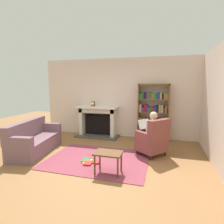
% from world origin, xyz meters
% --- Properties ---
extents(ground, '(14.00, 14.00, 0.00)m').
position_xyz_m(ground, '(0.00, 0.00, 0.00)').
color(ground, olive).
extents(back_wall, '(5.60, 0.10, 2.70)m').
position_xyz_m(back_wall, '(0.00, 2.55, 1.35)').
color(back_wall, beige).
rests_on(back_wall, ground).
extents(side_wall_right, '(0.10, 5.20, 2.70)m').
position_xyz_m(side_wall_right, '(2.65, 1.25, 1.35)').
color(side_wall_right, beige).
rests_on(side_wall_right, ground).
extents(area_rug, '(2.40, 1.80, 0.01)m').
position_xyz_m(area_rug, '(0.00, 0.30, 0.01)').
color(area_rug, '#8B3B4A').
rests_on(area_rug, ground).
extents(fireplace, '(1.47, 0.64, 1.07)m').
position_xyz_m(fireplace, '(-0.72, 2.30, 0.57)').
color(fireplace, '#4C4742').
rests_on(fireplace, ground).
extents(mantel_clock, '(0.14, 0.14, 0.17)m').
position_xyz_m(mantel_clock, '(-0.86, 2.20, 1.15)').
color(mantel_clock, brown).
rests_on(mantel_clock, fireplace).
extents(bookshelf, '(0.98, 0.32, 1.84)m').
position_xyz_m(bookshelf, '(1.17, 2.33, 0.90)').
color(bookshelf, brown).
rests_on(bookshelf, ground).
extents(armchair_reading, '(0.89, 0.89, 0.97)m').
position_xyz_m(armchair_reading, '(1.27, 0.93, 0.42)').
color(armchair_reading, '#331E14').
rests_on(armchair_reading, ground).
extents(seated_reader, '(0.59, 0.57, 1.14)m').
position_xyz_m(seated_reader, '(1.18, 1.01, 0.62)').
color(seated_reader, silver).
rests_on(seated_reader, ground).
extents(sofa_floral, '(0.96, 1.79, 0.85)m').
position_xyz_m(sofa_floral, '(-1.83, 0.33, 0.32)').
color(sofa_floral, '#765661').
rests_on(sofa_floral, ground).
extents(side_table, '(0.56, 0.39, 0.45)m').
position_xyz_m(side_table, '(0.44, -0.28, 0.38)').
color(side_table, brown).
rests_on(side_table, ground).
extents(scattered_books, '(0.49, 0.39, 0.04)m').
position_xyz_m(scattered_books, '(-0.13, 0.06, 0.03)').
color(scattered_books, red).
rests_on(scattered_books, area_rug).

